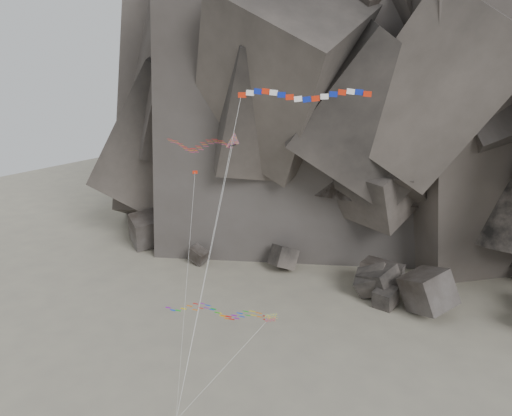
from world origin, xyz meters
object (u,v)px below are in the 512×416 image
at_px(delta_kite, 196,144).
at_px(parafoil_kite, 213,310).
at_px(pennant_kite, 190,230).
at_px(banner_kite, 302,96).

xyz_separation_m(delta_kite, parafoil_kite, (2.80, -1.75, -17.41)).
bearing_deg(pennant_kite, banner_kite, -26.49).
bearing_deg(parafoil_kite, delta_kite, 118.81).
distance_m(banner_kite, pennant_kite, 18.55).
distance_m(delta_kite, pennant_kite, 9.07).
distance_m(delta_kite, banner_kite, 12.99).
relative_size(banner_kite, parafoil_kite, 2.35).
height_order(parafoil_kite, pennant_kite, pennant_kite).
height_order(delta_kite, pennant_kite, delta_kite).
bearing_deg(banner_kite, delta_kite, 156.21).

